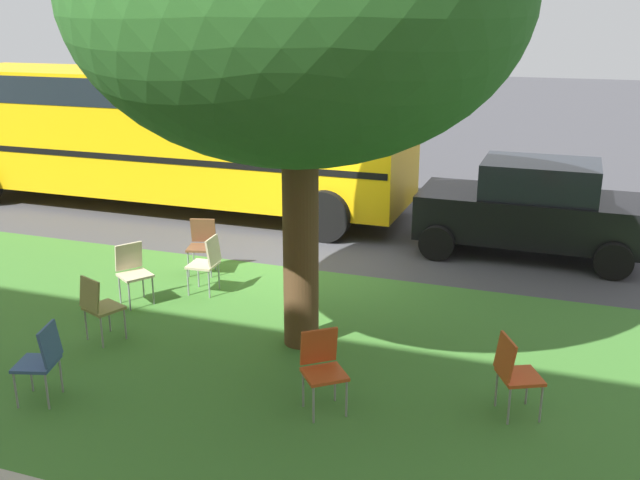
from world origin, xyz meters
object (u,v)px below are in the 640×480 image
chair_3 (42,357)px  chair_5 (207,260)px  parked_car (531,207)px  school_bus (166,126)px  chair_1 (202,242)px  chair_2 (322,364)px  chair_6 (133,269)px  chair_4 (98,304)px  chair_0 (514,370)px

chair_3 → chair_5: bearing=-92.7°
chair_5 → parked_car: (-4.38, -3.52, 0.32)m
school_bus → chair_1: bearing=127.5°
chair_2 → chair_6: size_ratio=1.00×
chair_1 → chair_5: same height
chair_1 → chair_3: (-0.35, 4.16, 0.00)m
chair_3 → chair_4: (0.34, -1.43, 0.00)m
chair_2 → chair_6: 3.99m
chair_3 → school_bus: (3.03, -7.66, 1.24)m
chair_5 → chair_2: bearing=136.9°
chair_0 → parked_car: (0.23, -5.51, 0.32)m
chair_2 → parked_car: parked_car is taller
chair_0 → chair_3: size_ratio=1.00×
chair_5 → parked_car: size_ratio=0.24×
chair_6 → chair_3: bearing=104.0°
chair_3 → chair_6: size_ratio=1.00×
parked_car → chair_3: bearing=56.7°
chair_1 → chair_6: 1.50m
chair_0 → school_bus: (7.80, -6.27, 1.24)m
chair_3 → school_bus: school_bus is taller
chair_2 → chair_3: (2.87, 0.85, 0.00)m
chair_2 → chair_5: bearing=-43.1°
chair_4 → parked_car: (-4.88, -5.47, 0.32)m
chair_3 → parked_car: parked_car is taller
chair_4 → parked_car: bearing=-131.7°
chair_1 → chair_5: (-0.51, 0.78, 0.00)m
chair_3 → chair_5: 3.39m
chair_2 → chair_3: 2.99m
chair_2 → school_bus: (5.90, -6.81, 1.24)m
chair_0 → chair_6: size_ratio=1.00×
chair_2 → chair_3: same height
chair_1 → chair_6: same height
chair_2 → chair_6: same height
chair_5 → parked_car: parked_car is taller
chair_5 → chair_1: bearing=-56.9°
chair_0 → chair_3: bearing=16.3°
chair_5 → chair_6: same height
chair_5 → parked_car: bearing=-141.2°
chair_1 → parked_car: size_ratio=0.24×
chair_3 → chair_5: size_ratio=1.00×
chair_4 → chair_5: size_ratio=1.00×
chair_1 → chair_5: size_ratio=1.00×
chair_0 → chair_5: 5.02m
chair_3 → chair_1: bearing=-85.2°
chair_6 → chair_0: bearing=166.5°
parked_car → chair_0: bearing=92.4°
chair_3 → chair_6: (0.67, -2.69, 0.00)m
chair_0 → chair_6: bearing=-13.5°
chair_1 → parked_car: bearing=-150.7°
chair_4 → chair_6: same height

